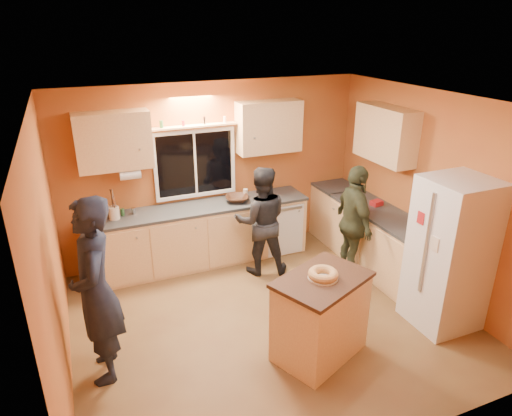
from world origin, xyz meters
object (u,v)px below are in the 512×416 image
island (320,316)px  person_center (261,221)px  person_left (96,292)px  person_right (354,223)px  refrigerator (450,254)px

island → person_center: bearing=62.7°
person_left → person_right: size_ratio=1.19×
person_left → person_center: size_ratio=1.23×
refrigerator → island: size_ratio=1.56×
refrigerator → person_right: bearing=106.4°
person_center → refrigerator: bearing=144.6°
person_left → person_right: person_left is taller
person_center → person_right: (1.13, -0.60, 0.02)m
refrigerator → person_left: size_ratio=0.94×
island → person_left: 2.28m
refrigerator → person_left: (-3.79, 0.64, 0.06)m
island → person_right: bearing=22.2°
refrigerator → person_left: 3.84m
person_left → person_center: (2.27, 1.29, -0.18)m
refrigerator → island: (-1.64, 0.04, -0.42)m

